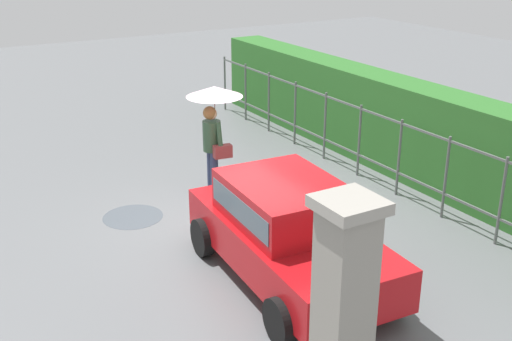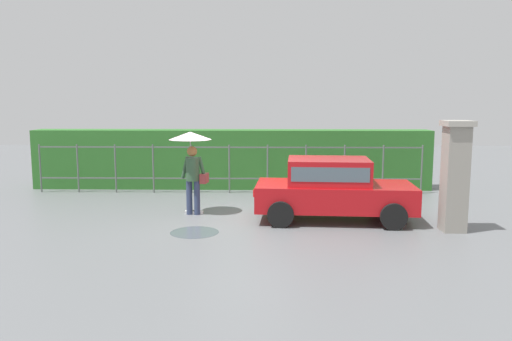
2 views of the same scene
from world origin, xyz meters
TOP-DOWN VIEW (x-y plane):
  - ground_plane at (0.00, 0.00)m, footprint 40.00×40.00m
  - car at (2.20, -0.19)m, footprint 3.82×2.05m
  - pedestrian at (-1.23, 0.38)m, footprint 1.06×1.06m
  - gate_pillar at (4.72, -1.17)m, footprint 0.60×0.60m
  - fence_section at (-0.52, 3.30)m, footprint 11.85×0.05m
  - hedge_row at (-0.52, 4.24)m, footprint 12.80×0.90m
  - puddle_near at (-0.92, -1.43)m, footprint 1.06×1.06m

SIDE VIEW (x-z plane):
  - ground_plane at x=0.00m, z-range 0.00..0.00m
  - puddle_near at x=-0.92m, z-range 0.00..0.00m
  - car at x=2.20m, z-range 0.06..1.54m
  - fence_section at x=-0.52m, z-range 0.08..1.58m
  - hedge_row at x=-0.52m, z-range 0.00..1.90m
  - gate_pillar at x=4.72m, z-range 0.03..2.45m
  - pedestrian at x=-1.23m, z-range 0.53..2.60m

